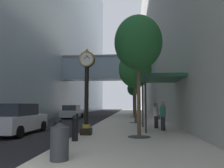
{
  "coord_description": "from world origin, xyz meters",
  "views": [
    {
      "loc": [
        2.84,
        -3.64,
        1.68
      ],
      "look_at": [
        0.89,
        18.88,
        3.81
      ],
      "focal_mm": 35.45,
      "sensor_mm": 36.0,
      "label": 1
    }
  ],
  "objects": [
    {
      "name": "building_block_left",
      "position": [
        -11.14,
        29.99,
        18.32
      ],
      "size": [
        21.96,
        80.0,
        36.76
      ],
      "color": "#93A8B7",
      "rests_on": "ground"
    },
    {
      "name": "street_tree_far",
      "position": [
        3.21,
        32.75,
        4.26
      ],
      "size": [
        1.96,
        1.96,
        5.29
      ],
      "color": "#333335",
      "rests_on": "sidewalk_right"
    },
    {
      "name": "sidewalk_right",
      "position": [
        2.98,
        30.0,
        0.07
      ],
      "size": [
        5.97,
        80.0,
        0.14
      ],
      "primitive_type": "cube",
      "color": "beige",
      "rests_on": "ground"
    },
    {
      "name": "street_tree_near",
      "position": [
        3.21,
        7.2,
        4.75
      ],
      "size": [
        2.38,
        2.38,
        6.01
      ],
      "color": "#333335",
      "rests_on": "sidewalk_right"
    },
    {
      "name": "car_silver_near",
      "position": [
        -4.37,
        22.9,
        0.79
      ],
      "size": [
        2.12,
        4.03,
        1.63
      ],
      "color": "#B7BABF",
      "rests_on": "ground"
    },
    {
      "name": "street_tree_mid_near",
      "position": [
        3.21,
        15.72,
        4.81
      ],
      "size": [
        2.9,
        2.9,
        6.35
      ],
      "color": "#333335",
      "rests_on": "sidewalk_right"
    },
    {
      "name": "bollard_second",
      "position": [
        0.42,
        5.82,
        0.72
      ],
      "size": [
        0.29,
        0.29,
        1.1
      ],
      "color": "black",
      "rests_on": "sidewalk_right"
    },
    {
      "name": "ground_plane",
      "position": [
        0.0,
        27.0,
        0.0
      ],
      "size": [
        110.0,
        110.0,
        0.0
      ],
      "primitive_type": "plane",
      "color": "black",
      "rests_on": "ground"
    },
    {
      "name": "bollard_nearest",
      "position": [
        0.42,
        3.58,
        0.72
      ],
      "size": [
        0.29,
        0.29,
        1.1
      ],
      "color": "black",
      "rests_on": "sidewalk_right"
    },
    {
      "name": "street_tree_mid_far",
      "position": [
        3.21,
        24.23,
        5.54
      ],
      "size": [
        2.64,
        2.64,
        6.94
      ],
      "color": "#333335",
      "rests_on": "sidewalk_right"
    },
    {
      "name": "pedestrian_walking",
      "position": [
        4.74,
        10.03,
        1.06
      ],
      "size": [
        0.48,
        0.37,
        1.74
      ],
      "color": "#23232D",
      "rests_on": "sidewalk_right"
    },
    {
      "name": "car_white_mid",
      "position": [
        -3.73,
        8.65,
        0.84
      ],
      "size": [
        2.15,
        4.54,
        1.75
      ],
      "color": "silver",
      "rests_on": "ground"
    },
    {
      "name": "trash_bin",
      "position": [
        0.83,
        2.51,
        0.68
      ],
      "size": [
        0.53,
        0.53,
        1.05
      ],
      "color": "#383D42",
      "rests_on": "sidewalk_right"
    },
    {
      "name": "building_block_right",
      "position": [
        10.47,
        30.0,
        14.74
      ],
      "size": [
        9.0,
        80.0,
        29.47
      ],
      "color": "#B7B2A8",
      "rests_on": "ground"
    },
    {
      "name": "street_clock",
      "position": [
        0.52,
        7.77,
        2.62
      ],
      "size": [
        0.84,
        0.55,
        4.52
      ],
      "color": "black",
      "rests_on": "sidewalk_right"
    },
    {
      "name": "storefront_awning",
      "position": [
        4.73,
        10.42,
        3.28
      ],
      "size": [
        2.4,
        3.6,
        3.3
      ],
      "color": "#235138",
      "rests_on": "sidewalk_right"
    },
    {
      "name": "pedestrian_by_clock",
      "position": [
        4.49,
        11.39,
        1.02
      ],
      "size": [
        0.48,
        0.48,
        1.66
      ],
      "color": "#23232D",
      "rests_on": "sidewalk_right"
    }
  ]
}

